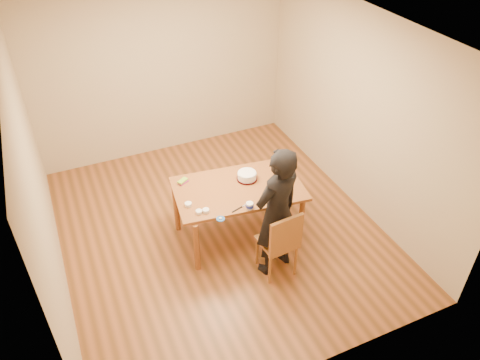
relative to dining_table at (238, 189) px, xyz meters
name	(u,v)px	position (x,y,z in m)	size (l,w,h in m)	color
room_shell	(206,130)	(-0.21, 0.51, 0.62)	(4.00, 4.50, 2.70)	brown
dining_table	(238,189)	(0.00, 0.00, 0.00)	(1.58, 0.94, 0.04)	brown
dining_chair	(277,242)	(0.15, -0.78, -0.28)	(0.40, 0.40, 0.04)	brown
cake_plate	(247,179)	(0.17, 0.11, 0.03)	(0.26, 0.26, 0.02)	red
cake	(247,176)	(0.17, 0.11, 0.08)	(0.24, 0.24, 0.08)	white
frosting_dome	(247,172)	(0.17, 0.11, 0.13)	(0.23, 0.23, 0.03)	white
frosting_tub	(250,206)	(-0.04, -0.42, 0.06)	(0.09, 0.09, 0.08)	white
frosting_lid	(221,219)	(-0.43, -0.46, 0.02)	(0.10, 0.10, 0.01)	#164394
frosting_dollop	(220,218)	(-0.43, -0.46, 0.04)	(0.04, 0.04, 0.02)	white
ramekin_green	(206,211)	(-0.53, -0.27, 0.04)	(0.08, 0.08, 0.04)	white
ramekin_yellow	(188,204)	(-0.68, -0.08, 0.04)	(0.08, 0.08, 0.04)	white
ramekin_multi	(199,212)	(-0.61, -0.26, 0.04)	(0.08, 0.08, 0.04)	white
candy_box_pink	(183,182)	(-0.59, 0.37, 0.03)	(0.13, 0.07, 0.02)	#D5326E
candy_box_green	(183,181)	(-0.60, 0.38, 0.05)	(0.14, 0.07, 0.02)	green
spatula	(237,209)	(-0.18, -0.38, 0.02)	(0.16, 0.01, 0.01)	black
person	(277,213)	(0.15, -0.73, 0.12)	(0.62, 0.41, 1.70)	black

